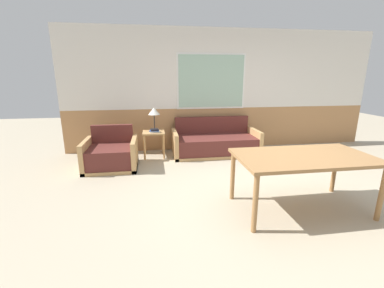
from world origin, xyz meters
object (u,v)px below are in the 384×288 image
at_px(dining_table, 304,161).
at_px(couch, 215,143).
at_px(table_lamp, 154,112).
at_px(armchair, 111,155).
at_px(side_table, 154,137).

bearing_deg(dining_table, couch, 101.22).
height_order(table_lamp, dining_table, table_lamp).
bearing_deg(table_lamp, couch, -4.12).
bearing_deg(couch, dining_table, -78.78).
xyz_separation_m(armchair, table_lamp, (0.83, 0.65, 0.70)).
bearing_deg(armchair, dining_table, -44.56).
distance_m(couch, armchair, 2.21).
distance_m(armchair, side_table, 1.01).
distance_m(armchair, dining_table, 3.33).
relative_size(armchair, side_table, 1.74).
xyz_separation_m(couch, table_lamp, (-1.31, 0.09, 0.71)).
bearing_deg(armchair, table_lamp, 30.57).
xyz_separation_m(couch, armchair, (-2.14, -0.56, 0.00)).
distance_m(couch, side_table, 1.35).
height_order(couch, armchair, couch).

